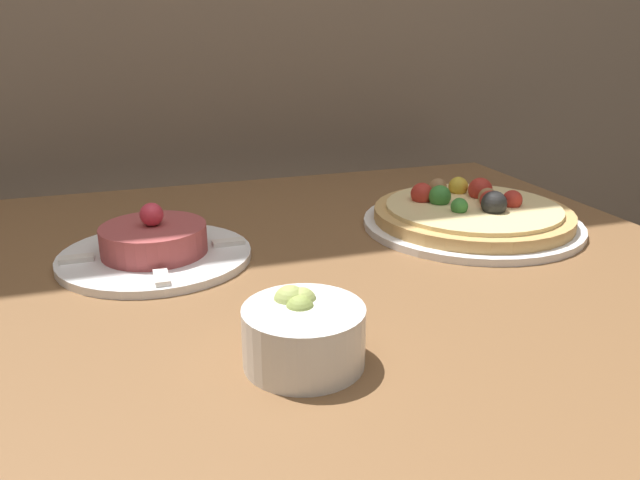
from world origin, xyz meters
name	(u,v)px	position (x,y,z in m)	size (l,w,h in m)	color
dining_table	(305,349)	(0.00, 0.44, 0.64)	(1.02, 0.89, 0.75)	brown
pizza_plate	(472,215)	(0.27, 0.52, 0.77)	(0.31, 0.31, 0.06)	white
tartare_plate	(155,247)	(-0.17, 0.53, 0.77)	(0.24, 0.24, 0.07)	white
small_bowl	(303,333)	(-0.06, 0.24, 0.78)	(0.11, 0.11, 0.06)	white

